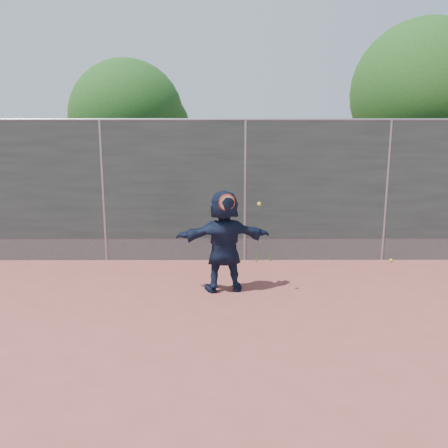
{
  "coord_description": "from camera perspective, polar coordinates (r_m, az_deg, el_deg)",
  "views": [
    {
      "loc": [
        -0.48,
        -6.93,
        3.15
      ],
      "look_at": [
        -0.45,
        1.63,
        1.22
      ],
      "focal_mm": 40.0,
      "sensor_mm": 36.0,
      "label": 1
    }
  ],
  "objects": [
    {
      "name": "fence",
      "position": [
        10.56,
        2.42,
        4.13
      ],
      "size": [
        20.0,
        0.06,
        3.03
      ],
      "color": "#38423D",
      "rests_on": "ground"
    },
    {
      "name": "player",
      "position": [
        8.85,
        0.0,
        -1.93
      ],
      "size": [
        1.76,
        0.76,
        1.84
      ],
      "primitive_type": "imported",
      "rotation": [
        0.0,
        0.0,
        3.27
      ],
      "color": "#121B32",
      "rests_on": "ground"
    },
    {
      "name": "swing_action",
      "position": [
        8.5,
        0.7,
        2.35
      ],
      "size": [
        0.72,
        0.15,
        0.51
      ],
      "color": "red",
      "rests_on": "ground"
    },
    {
      "name": "ball_ground",
      "position": [
        11.34,
        18.54,
        -3.95
      ],
      "size": [
        0.07,
        0.07,
        0.07
      ],
      "primitive_type": "sphere",
      "color": "yellow",
      "rests_on": "ground"
    },
    {
      "name": "tree_right",
      "position": [
        13.7,
        22.57,
        13.17
      ],
      "size": [
        3.78,
        3.6,
        5.39
      ],
      "color": "#382314",
      "rests_on": "ground"
    },
    {
      "name": "weed_clump",
      "position": [
        10.78,
        3.94,
        -3.61
      ],
      "size": [
        0.68,
        0.07,
        0.3
      ],
      "color": "#387226",
      "rests_on": "ground"
    },
    {
      "name": "ground",
      "position": [
        7.63,
        3.5,
        -11.73
      ],
      "size": [
        80.0,
        80.0,
        0.0
      ],
      "primitive_type": "plane",
      "color": "#9E4C42",
      "rests_on": "ground"
    },
    {
      "name": "tree_left",
      "position": [
        13.69,
        -10.36,
        11.6
      ],
      "size": [
        3.15,
        3.0,
        4.53
      ],
      "color": "#382314",
      "rests_on": "ground"
    }
  ]
}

